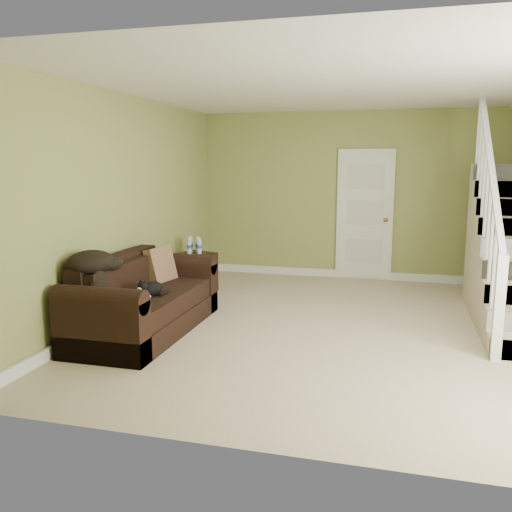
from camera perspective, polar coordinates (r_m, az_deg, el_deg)
The scene contains 14 objects.
floor at distance 6.14m, azimuth 8.39°, elevation -7.50°, with size 5.00×5.50×0.01m, color tan.
ceiling at distance 5.92m, azimuth 9.05°, elevation 17.31°, with size 5.00×5.50×0.01m, color white.
wall_back at distance 8.62m, azimuth 10.79°, elevation 6.22°, with size 5.00×0.04×2.60m, color #8A914E.
wall_front at distance 3.19m, azimuth 3.13°, elevation 0.44°, with size 5.00×0.04×2.60m, color #8A914E.
wall_left at distance 6.64m, azimuth -13.32°, elevation 5.10°, with size 0.04×5.50×2.60m, color #8A914E.
baseboard_back at distance 8.75m, azimuth 10.51°, elevation -1.92°, with size 5.00×0.04×0.12m, color white.
baseboard_left at distance 6.84m, azimuth -12.69°, elevation -5.31°, with size 0.04×5.50×0.12m, color white.
door at distance 8.59m, azimuth 11.37°, elevation 4.22°, with size 0.86×0.12×2.02m.
sofa at distance 6.01m, azimuth -11.85°, elevation -4.89°, with size 0.90×2.09×0.83m.
side_table at distance 7.77m, azimuth -6.35°, elevation -1.59°, with size 0.58×0.58×0.78m.
cat at distance 5.72m, azimuth -10.97°, elevation -3.42°, with size 0.23×0.43×0.21m.
banana at distance 5.47m, azimuth -12.15°, elevation -4.63°, with size 0.05×0.19×0.05m, color yellow.
throw_pillow at distance 6.46m, azimuth -9.98°, elevation -0.95°, with size 0.11×0.42×0.42m, color #533321.
throw_blanket at distance 5.55m, azimuth -17.06°, elevation -0.62°, with size 0.42×0.56×0.23m, color black.
Camera 1 is at (0.65, -5.83, 1.82)m, focal length 38.00 mm.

